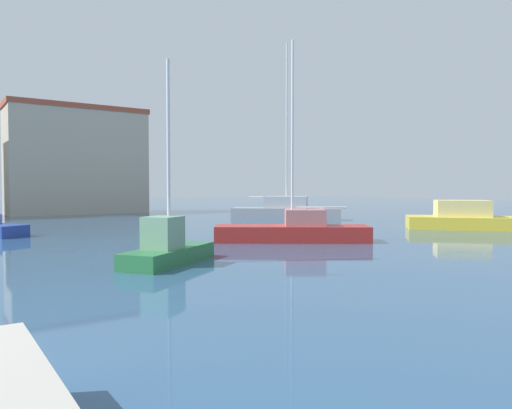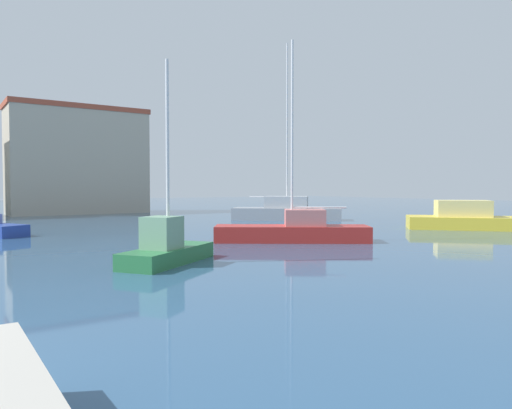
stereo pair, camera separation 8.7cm
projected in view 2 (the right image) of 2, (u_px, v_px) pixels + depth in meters
The scene contains 6 objects.
water at pixel (183, 229), 30.41m from camera, with size 160.00×160.00×0.00m, color #2D5175.
sailboat_red_distant_north at pixel (294, 230), 23.37m from camera, with size 7.24×5.90×9.83m.
motorboat_yellow_far_right at pixel (473, 219), 30.28m from camera, with size 7.78×8.03×1.84m.
sailboat_green_outer_mooring at pixel (166, 247), 16.61m from camera, with size 4.31×3.62×7.14m.
sailboat_grey_far_left at pixel (287, 211), 38.81m from camera, with size 8.29×7.97×14.29m.
waterfront_apartments at pixel (78, 160), 48.15m from camera, with size 13.31×5.63×10.74m.
Camera 2 is at (1.90, -7.75, 2.70)m, focal length 33.34 mm.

